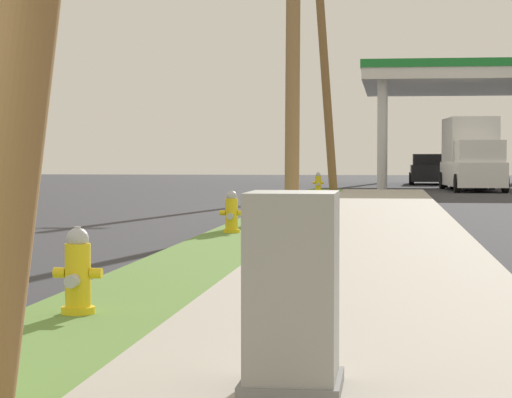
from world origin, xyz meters
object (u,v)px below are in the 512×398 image
Objects in this scene: utility_cabinet at (292,299)px; car_black_by_far_pump at (428,170)px; utility_pole_background at (324,64)px; fire_hydrant_third at (292,192)px; truck_white_at_forecourt at (472,156)px; car_silver_by_near_pump at (468,172)px; fire_hydrant_nearest at (78,276)px; fire_hydrant_fourth at (318,183)px; utility_pole_midground at (293,2)px; fire_hydrant_second at (232,214)px.

utility_cabinet is 0.25× the size of car_black_by_far_pump.
utility_cabinet is at bearing -86.90° from utility_pole_background.
truck_white_at_forecourt is (6.21, 16.12, 1.04)m from fire_hydrant_third.
car_black_by_far_pump is (-1.55, 7.00, 0.00)m from car_silver_by_near_pump.
fire_hydrant_nearest is at bearing -99.29° from truck_white_at_forecourt.
truck_white_at_forecourt reaches higher than fire_hydrant_fourth.
fire_hydrant_nearest is 0.08× the size of utility_pole_background.
utility_pole_background reaches higher than car_black_by_far_pump.
utility_pole_background is at bearing -105.91° from car_black_by_far_pump.
utility_pole_midground is at bearing -102.44° from car_silver_by_near_pump.
car_silver_by_near_pump is 1.01× the size of car_black_by_far_pump.
fire_hydrant_fourth is at bearing -103.38° from utility_pole_background.
car_silver_by_near_pump is 0.70× the size of truck_white_at_forecourt.
utility_pole_background is 8.72m from truck_white_at_forecourt.
fire_hydrant_second is at bearing -90.30° from fire_hydrant_fourth.
fire_hydrant_nearest and fire_hydrant_third have the same top height.
fire_hydrant_nearest is 0.16× the size of car_black_by_far_pump.
fire_hydrant_third and fire_hydrant_fourth have the same top height.
truck_white_at_forecourt is at bearing 77.33° from fire_hydrant_second.
utility_cabinet is (2.19, -12.53, 0.20)m from fire_hydrant_second.
car_black_by_far_pump is (4.69, 47.99, 0.28)m from fire_hydrant_nearest.
utility_cabinet reaches higher than fire_hydrant_nearest.
fire_hydrant_fourth is 0.11× the size of truck_white_at_forecourt.
fire_hydrant_fourth is at bearing -105.79° from car_black_by_far_pump.
utility_pole_background is 8.37× the size of utility_cabinet.
utility_pole_background is 2.09× the size of car_silver_by_near_pump.
car_black_by_far_pump reaches higher than fire_hydrant_second.
fire_hydrant_fourth is at bearing 93.47° from utility_cabinet.
utility_pole_midground is (0.50, -16.43, 4.43)m from fire_hydrant_fourth.
fire_hydrant_second is 0.65× the size of utility_cabinet.
car_silver_by_near_pump reaches higher than utility_cabinet.
car_silver_by_near_pump is at bearing 77.56° from utility_pole_midground.
fire_hydrant_third is 0.16× the size of car_silver_by_near_pump.
car_black_by_far_pump is at bearing 97.85° from truck_white_at_forecourt.
utility_pole_midground is (0.51, 15.00, 4.43)m from fire_hydrant_nearest.
fire_hydrant_third is at bearing 89.83° from fire_hydrant_second.
truck_white_at_forecourt is at bearing -82.15° from car_black_by_far_pump.
truck_white_at_forecourt reaches higher than fire_hydrant_second.
truck_white_at_forecourt is (-0.11, -3.46, 0.77)m from car_silver_by_near_pump.
fire_hydrant_second is 0.08× the size of utility_pole_midground.
utility_pole_midground is at bearing 95.04° from utility_cabinet.
fire_hydrant_nearest and fire_hydrant_fourth have the same top height.
utility_pole_background is 1.46× the size of truck_white_at_forecourt.
fire_hydrant_third is 0.11× the size of truck_white_at_forecourt.
utility_cabinet is at bearing -95.44° from car_silver_by_near_pump.
utility_pole_background is (-0.32, 17.18, 0.09)m from utility_pole_midground.
utility_cabinet is at bearing -95.75° from truck_white_at_forecourt.
utility_pole_background reaches higher than car_silver_by_near_pump.
fire_hydrant_fourth is 0.08× the size of utility_pole_midground.
car_silver_by_near_pump is at bearing 84.56° from utility_cabinet.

